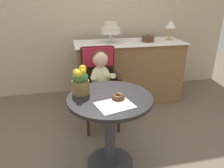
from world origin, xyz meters
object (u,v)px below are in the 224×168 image
(flower_vase, at_px, (80,81))
(seated_child, at_px, (101,76))
(tiered_cake_stand, at_px, (111,29))
(cafe_table, at_px, (110,118))
(wicker_chair, at_px, (99,75))
(donut_front, at_px, (118,97))
(round_layer_cake, at_px, (148,39))
(table_lamp, at_px, (171,25))

(flower_vase, bearing_deg, seated_child, 62.70)
(seated_child, bearing_deg, tiered_cake_stand, 70.17)
(cafe_table, bearing_deg, wicker_chair, 88.35)
(donut_front, height_order, flower_vase, flower_vase)
(flower_vase, height_order, round_layer_cake, round_layer_cake)
(donut_front, relative_size, round_layer_cake, 0.61)
(wicker_chair, height_order, donut_front, wicker_chair)
(flower_vase, distance_m, table_lamp, 1.87)
(cafe_table, distance_m, tiered_cake_stand, 1.45)
(seated_child, height_order, round_layer_cake, round_layer_cake)
(tiered_cake_stand, relative_size, table_lamp, 1.05)
(flower_vase, xyz_separation_m, table_lamp, (1.40, 1.21, 0.28))
(cafe_table, height_order, donut_front, donut_front)
(round_layer_cake, distance_m, table_lamp, 0.40)
(donut_front, bearing_deg, tiered_cake_stand, 80.95)
(wicker_chair, distance_m, donut_front, 0.82)
(cafe_table, xyz_separation_m, flower_vase, (-0.23, 0.11, 0.33))
(donut_front, relative_size, tiered_cake_stand, 0.37)
(tiered_cake_stand, distance_m, round_layer_cake, 0.55)
(flower_vase, xyz_separation_m, round_layer_cake, (1.04, 1.16, 0.11))
(round_layer_cake, bearing_deg, wicker_chair, -146.91)
(round_layer_cake, bearing_deg, tiered_cake_stand, 176.97)
(cafe_table, relative_size, table_lamp, 2.53)
(seated_child, xyz_separation_m, tiered_cake_stand, (0.25, 0.70, 0.40))
(wicker_chair, bearing_deg, flower_vase, -112.69)
(tiered_cake_stand, bearing_deg, flower_vase, -113.02)
(seated_child, bearing_deg, wicker_chair, 90.00)
(tiered_cake_stand, bearing_deg, wicker_chair, -114.91)
(seated_child, xyz_separation_m, table_lamp, (1.14, 0.72, 0.44))
(wicker_chair, relative_size, tiered_cake_stand, 3.18)
(tiered_cake_stand, bearing_deg, cafe_table, -101.85)
(wicker_chair, bearing_deg, tiered_cake_stand, 63.79)
(cafe_table, relative_size, tiered_cake_stand, 2.40)
(wicker_chair, distance_m, table_lamp, 1.36)
(flower_vase, bearing_deg, wicker_chair, 68.62)
(table_lamp, bearing_deg, flower_vase, -139.04)
(seated_child, xyz_separation_m, round_layer_cake, (0.79, 0.67, 0.26))
(wicker_chair, xyz_separation_m, table_lamp, (1.14, 0.57, 0.48))
(seated_child, height_order, donut_front, seated_child)
(cafe_table, bearing_deg, flower_vase, 153.59)
(donut_front, bearing_deg, seated_child, 93.03)
(flower_vase, relative_size, table_lamp, 0.85)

